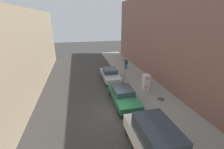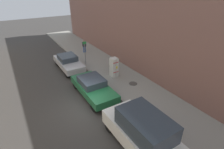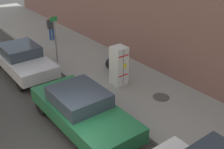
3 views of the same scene
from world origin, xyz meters
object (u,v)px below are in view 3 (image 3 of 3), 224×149
trash_bag (111,63)px  parked_sedan_green (82,109)px  discarded_refrigerator (119,66)px  parked_sedan_silver (22,59)px  street_sign_post (55,36)px  pedestrian_walking_far (51,27)px

trash_bag → parked_sedan_green: parked_sedan_green is taller
discarded_refrigerator → parked_sedan_green: discarded_refrigerator is taller
trash_bag → discarded_refrigerator: bearing=65.2°
trash_bag → parked_sedan_silver: 4.39m
parked_sedan_silver → street_sign_post: bearing=178.0°
parked_sedan_silver → parked_sedan_green: (-0.00, 5.57, 0.01)m
street_sign_post → trash_bag: 3.23m
parked_sedan_silver → discarded_refrigerator: bearing=126.1°
discarded_refrigerator → parked_sedan_silver: 4.92m
pedestrian_walking_far → parked_sedan_green: bearing=179.2°
pedestrian_walking_far → parked_sedan_silver: size_ratio=0.34×
trash_bag → pedestrian_walking_far: size_ratio=0.40×
parked_sedan_silver → parked_sedan_green: size_ratio=0.96×
pedestrian_walking_far → street_sign_post: bearing=177.0°
parked_sedan_green → street_sign_post: bearing=-108.3°
parked_sedan_silver → parked_sedan_green: parked_sedan_green is taller
pedestrian_walking_far → parked_sedan_green: size_ratio=0.33×
pedestrian_walking_far → parked_sedan_silver: bearing=154.7°
discarded_refrigerator → parked_sedan_green: 3.32m
parked_sedan_green → pedestrian_walking_far: bearing=-109.7°
street_sign_post → parked_sedan_green: (1.83, 5.50, -0.80)m
pedestrian_walking_far → parked_sedan_green: 9.37m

